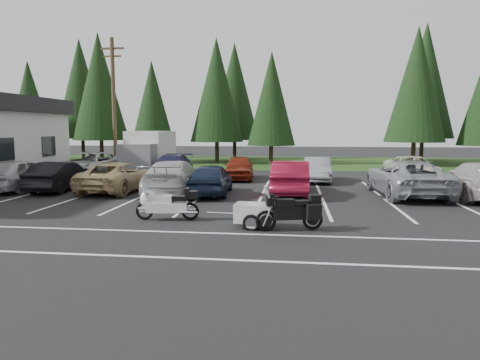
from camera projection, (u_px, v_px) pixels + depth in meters
name	position (u px, v px, depth m)	size (l,w,h in m)	color
ground	(241.00, 211.00, 15.95)	(120.00, 120.00, 0.00)	black
grass_strip	(272.00, 162.00, 39.60)	(80.00, 16.00, 0.01)	#1D3B12
lake_water	(306.00, 148.00, 69.66)	(70.00, 50.00, 0.02)	slate
utility_pole	(114.00, 104.00, 28.44)	(1.60, 0.26, 9.00)	#473321
box_truck	(147.00, 153.00, 29.07)	(2.40, 5.60, 2.90)	silver
stall_markings	(247.00, 202.00, 17.92)	(32.00, 16.00, 0.01)	silver
conifer_1	(30.00, 103.00, 38.88)	(3.96, 3.96, 9.22)	#332316
conifer_2	(99.00, 87.00, 39.54)	(5.10, 5.10, 11.89)	#332316
conifer_3	(152.00, 104.00, 37.69)	(3.87, 3.87, 9.02)	#332316
conifer_4	(217.00, 90.00, 38.35)	(4.80, 4.80, 11.17)	#332316
conifer_5	(271.00, 99.00, 36.57)	(4.14, 4.14, 9.63)	#332316
conifer_6	(416.00, 85.00, 35.47)	(4.93, 4.93, 11.48)	#332316
conifer_back_a	(81.00, 89.00, 44.14)	(5.28, 5.28, 12.30)	#332316
conifer_back_b	(235.00, 92.00, 42.73)	(4.97, 4.97, 11.58)	#332316
conifer_back_c	(425.00, 81.00, 39.76)	(5.50, 5.50, 12.81)	#332316
car_near_0	(20.00, 174.00, 21.37)	(1.89, 4.71, 1.60)	#B6B6BC
car_near_1	(61.00, 176.00, 21.18)	(1.54, 4.42, 1.46)	black
car_near_2	(119.00, 177.00, 20.94)	(2.39, 5.18, 1.44)	tan
car_near_3	(174.00, 177.00, 20.20)	(2.22, 5.46, 1.58)	#B9BAB7
car_near_4	(211.00, 179.00, 19.88)	(1.75, 4.35, 1.48)	#18233C
car_near_5	(290.00, 177.00, 20.07)	(1.67, 4.79, 1.58)	maroon
car_near_6	(407.00, 178.00, 19.55)	(2.72, 5.90, 1.64)	gray
car_near_7	(479.00, 180.00, 18.82)	(2.26, 5.56, 1.61)	#BAB1AA
car_far_0	(89.00, 165.00, 26.52)	(2.69, 5.84, 1.62)	beige
car_far_1	(172.00, 167.00, 26.18)	(2.06, 5.07, 1.47)	#171739
car_far_2	(239.00, 167.00, 25.97)	(1.71, 4.24, 1.45)	maroon
car_far_3	(317.00, 170.00, 24.89)	(1.48, 4.23, 1.39)	gray
car_far_4	(412.00, 169.00, 25.07)	(2.42, 5.25, 1.46)	beige
touring_motorcycle	(167.00, 201.00, 14.33)	(2.37, 0.73, 1.31)	silver
cargo_trailer	(254.00, 215.00, 13.26)	(1.66, 0.93, 0.77)	silver
adventure_motorcycle	(290.00, 208.00, 12.82)	(2.29, 0.80, 1.39)	black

